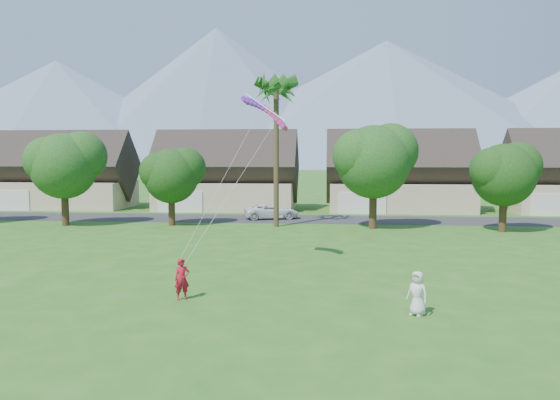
# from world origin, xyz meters

# --- Properties ---
(ground) EXTENTS (500.00, 500.00, 0.00)m
(ground) POSITION_xyz_m (0.00, 0.00, 0.00)
(ground) COLOR #2D6019
(ground) RESTS_ON ground
(street) EXTENTS (90.00, 7.00, 0.01)m
(street) POSITION_xyz_m (0.00, 34.00, 0.01)
(street) COLOR #2D2D30
(street) RESTS_ON ground
(kite_flyer) EXTENTS (0.76, 0.66, 1.74)m
(kite_flyer) POSITION_xyz_m (-3.65, 5.02, 0.87)
(kite_flyer) COLOR #AE1326
(kite_flyer) RESTS_ON ground
(watcher) EXTENTS (0.98, 0.93, 1.69)m
(watcher) POSITION_xyz_m (5.77, 3.65, 0.85)
(watcher) COLOR silver
(watcher) RESTS_ON ground
(parked_car) EXTENTS (5.63, 3.76, 1.43)m
(parked_car) POSITION_xyz_m (-3.00, 34.00, 0.72)
(parked_car) COLOR white
(parked_car) RESTS_ON ground
(mountain_ridge) EXTENTS (540.00, 240.00, 70.00)m
(mountain_ridge) POSITION_xyz_m (10.40, 260.00, 29.07)
(mountain_ridge) COLOR slate
(mountain_ridge) RESTS_ON ground
(houses_row) EXTENTS (72.75, 8.19, 8.86)m
(houses_row) POSITION_xyz_m (0.49, 42.99, 3.44)
(houses_row) COLOR beige
(houses_row) RESTS_ON ground
(tree_row) EXTENTS (62.27, 6.67, 8.45)m
(tree_row) POSITION_xyz_m (-1.14, 27.92, 4.89)
(tree_row) COLOR #47301C
(tree_row) RESTS_ON ground
(fan_palm) EXTENTS (3.00, 3.00, 13.80)m
(fan_palm) POSITION_xyz_m (-2.00, 28.50, 11.80)
(fan_palm) COLOR #4C3D26
(fan_palm) RESTS_ON ground
(parafoil_kite) EXTENTS (2.97, 1.26, 0.50)m
(parafoil_kite) POSITION_xyz_m (-0.90, 12.26, 8.42)
(parafoil_kite) COLOR #761CD5
(parafoil_kite) RESTS_ON ground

